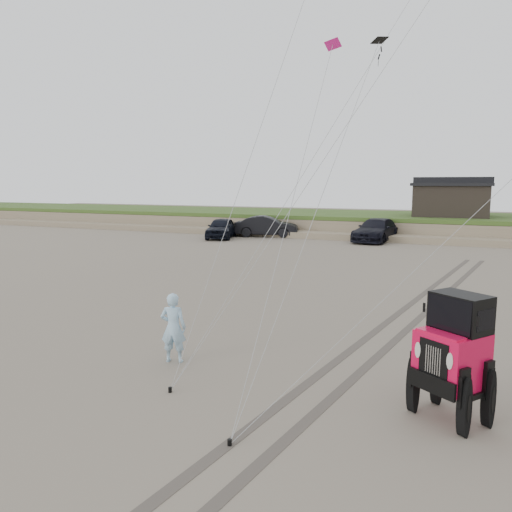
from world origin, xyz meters
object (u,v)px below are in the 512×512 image
(truck_c, at_px, (376,230))
(jeep, at_px, (451,371))
(cabin, at_px, (452,199))
(man, at_px, (173,328))
(truck_a, at_px, (221,228))
(truck_b, at_px, (267,226))

(truck_c, distance_m, jeep, 30.52)
(cabin, relative_size, truck_c, 1.04)
(truck_c, distance_m, man, 29.20)
(truck_a, bearing_deg, truck_c, -3.13)
(cabin, xyz_separation_m, jeep, (1.69, -36.38, -2.24))
(truck_a, distance_m, truck_c, 12.59)
(cabin, relative_size, truck_b, 1.19)
(jeep, bearing_deg, truck_a, 160.27)
(cabin, bearing_deg, jeep, -87.33)
(truck_b, distance_m, man, 30.47)
(truck_a, xyz_separation_m, truck_b, (3.00, 2.62, 0.03))
(truck_b, bearing_deg, truck_c, -102.86)
(truck_c, xyz_separation_m, jeep, (6.84, -29.74, 0.10))
(cabin, relative_size, jeep, 1.20)
(truck_a, bearing_deg, truck_b, 25.00)
(truck_c, relative_size, jeep, 1.15)
(jeep, bearing_deg, truck_c, 137.83)
(truck_a, height_order, truck_c, truck_c)
(jeep, height_order, man, jeep)
(truck_c, height_order, jeep, jeep)
(cabin, distance_m, truck_c, 8.72)
(cabin, height_order, jeep, cabin)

